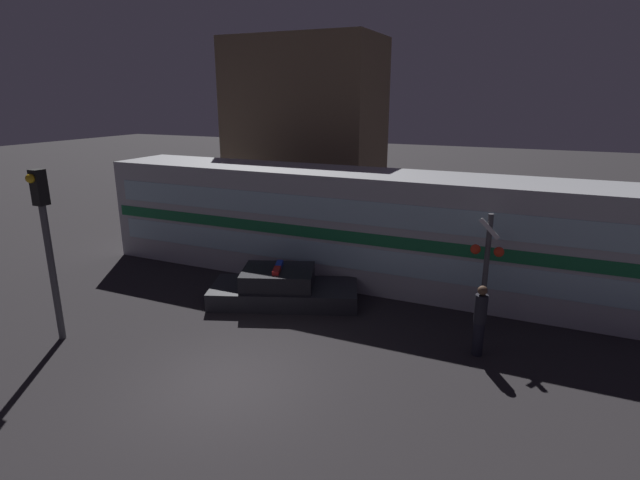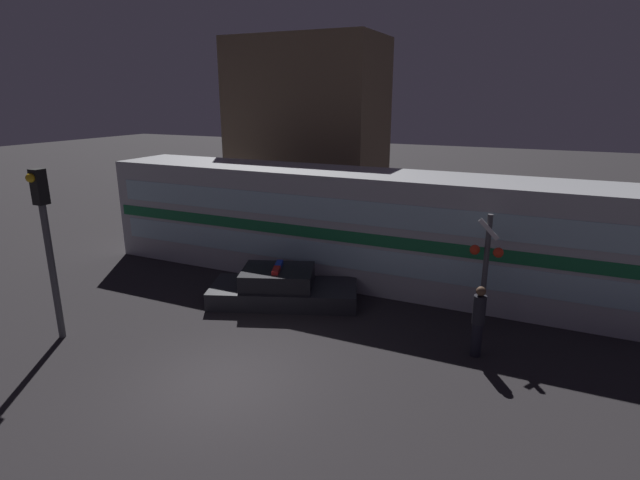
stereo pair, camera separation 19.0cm
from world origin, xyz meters
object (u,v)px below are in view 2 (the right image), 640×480
at_px(pedestrian, 478,321).
at_px(traffic_light_corner, 46,235).
at_px(crossing_signal_near, 486,264).
at_px(train, 353,226).
at_px(police_car, 282,289).

relative_size(pedestrian, traffic_light_corner, 0.41).
distance_m(crossing_signal_near, traffic_light_corner, 11.65).
relative_size(crossing_signal_near, traffic_light_corner, 0.72).
bearing_deg(crossing_signal_near, traffic_light_corner, -152.18).
relative_size(pedestrian, crossing_signal_near, 0.57).
relative_size(train, pedestrian, 10.29).
height_order(crossing_signal_near, traffic_light_corner, traffic_light_corner).
bearing_deg(crossing_signal_near, police_car, -172.98).
height_order(train, pedestrian, train).
bearing_deg(pedestrian, police_car, 171.21).
xyz_separation_m(crossing_signal_near, traffic_light_corner, (-10.27, -5.42, 0.97)).
bearing_deg(pedestrian, train, 141.00).
xyz_separation_m(train, crossing_signal_near, (4.82, -2.32, -0.01)).
xyz_separation_m(train, traffic_light_corner, (-5.45, -7.74, 0.96)).
distance_m(police_car, traffic_light_corner, 6.79).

